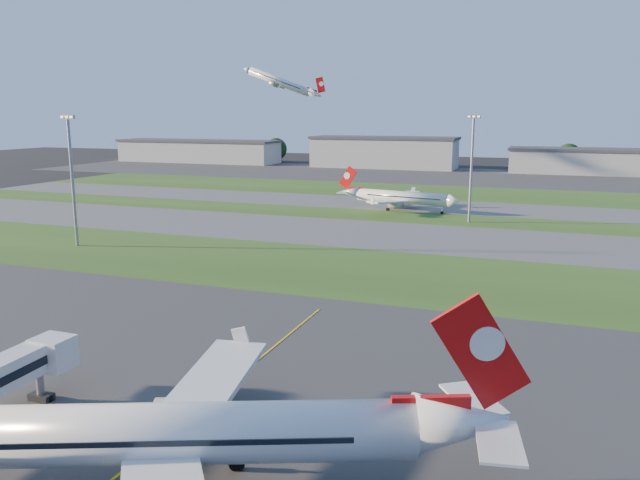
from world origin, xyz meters
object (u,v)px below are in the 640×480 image
at_px(airliner_parked, 181,435).
at_px(light_mast_centre, 472,161).
at_px(airliner_taxiing, 401,198).
at_px(light_mast_west, 72,172).

height_order(airliner_parked, light_mast_centre, light_mast_centre).
bearing_deg(light_mast_centre, airliner_parked, -92.04).
bearing_deg(airliner_taxiing, light_mast_west, 64.49).
xyz_separation_m(light_mast_west, light_mast_centre, (70.00, 56.00, 0.00)).
distance_m(airliner_parked, light_mast_west, 92.55).
bearing_deg(light_mast_centre, light_mast_west, -141.34).
relative_size(airliner_parked, airliner_taxiing, 1.18).
bearing_deg(light_mast_centre, airliner_taxiing, 148.09).
bearing_deg(light_mast_west, airliner_parked, -44.40).
xyz_separation_m(airliner_taxiing, light_mast_west, (-50.12, -68.38, 11.20)).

